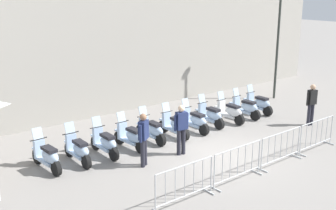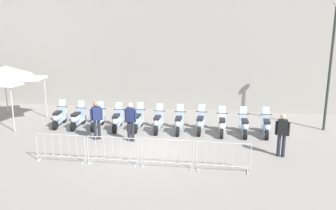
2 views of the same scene
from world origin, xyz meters
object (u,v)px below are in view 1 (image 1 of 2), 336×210
motorcycle_7 (210,115)px  motorcycle_8 (230,112)px  officer_by_barriers (312,102)px  barrier_segment_0 (185,184)px  motorcycle_4 (152,130)px  motorcycle_5 (175,126)px  barrier_segment_3 (317,135)px  street_lamp (279,28)px  motorcycle_3 (131,137)px  officer_near_row_end (181,127)px  barrier_segment_2 (281,148)px  motorcycle_2 (105,143)px  motorcycle_6 (195,121)px  officer_mid_plaza (144,137)px  motorcycle_1 (78,150)px  barrier_segment_1 (238,164)px  motorcycle_0 (47,156)px  motorcycle_10 (259,104)px  motorcycle_9 (245,108)px

motorcycle_7 → motorcycle_8: 1.02m
officer_by_barriers → barrier_segment_0: bearing=-159.5°
motorcycle_4 → motorcycle_5: 1.01m
motorcycle_7 → barrier_segment_3: motorcycle_7 is taller
motorcycle_7 → street_lamp: street_lamp is taller
motorcycle_3 → officer_by_barriers: 7.68m
officer_near_row_end → barrier_segment_0: bearing=-119.8°
motorcycle_5 → barrier_segment_2: (1.64, -3.85, 0.07)m
motorcycle_4 → motorcycle_2: bearing=-168.2°
motorcycle_6 → officer_mid_plaza: officer_mid_plaza is taller
motorcycle_3 → officer_mid_plaza: 1.63m
motorcycle_1 → motorcycle_4: (2.95, 0.58, 0.00)m
motorcycle_7 → motorcycle_8: (1.02, 0.01, 0.00)m
motorcycle_1 → street_lamp: bearing=15.7°
barrier_segment_2 → motorcycle_7: bearing=85.9°
motorcycle_2 → barrier_segment_3: (6.62, -3.08, 0.07)m
barrier_segment_1 → officer_mid_plaza: size_ratio=1.11×
motorcycle_1 → motorcycle_2: 1.00m
officer_mid_plaza → officer_near_row_end: bearing=9.0°
motorcycle_1 → barrier_segment_1: (3.60, -3.55, 0.07)m
motorcycle_3 → barrier_segment_0: (-0.39, -4.17, 0.07)m
motorcycle_1 → barrier_segment_3: bearing=-20.9°
motorcycle_4 → motorcycle_6: same height
barrier_segment_0 → street_lamp: size_ratio=0.32×
officer_mid_plaza → motorcycle_7: bearing=28.8°
motorcycle_1 → barrier_segment_0: size_ratio=0.90×
motorcycle_8 → motorcycle_6: bearing=-171.4°
motorcycle_1 → officer_near_row_end: 3.44m
motorcycle_0 → motorcycle_4: bearing=9.2°
barrier_segment_3 → officer_by_barriers: officer_by_barriers is taller
motorcycle_0 → motorcycle_2: size_ratio=0.99×
officer_mid_plaza → barrier_segment_3: bearing=-16.0°
motorcycle_3 → motorcycle_6: bearing=9.3°
motorcycle_0 → motorcycle_10: (9.88, 1.56, 0.00)m
motorcycle_8 → barrier_segment_1: bearing=-125.7°
barrier_segment_0 → street_lamp: (9.91, 7.12, 3.08)m
motorcycle_6 → barrier_segment_1: bearing=-107.3°
officer_by_barriers → motorcycle_0: bearing=175.5°
motorcycle_3 → barrier_segment_1: bearing=-67.2°
barrier_segment_3 → motorcycle_2: bearing=155.0°
officer_by_barriers → motorcycle_9: bearing=127.4°
motorcycle_3 → motorcycle_10: size_ratio=0.99×
motorcycle_1 → officer_mid_plaza: 2.19m
motorcycle_6 → motorcycle_10: size_ratio=1.00×
motorcycle_2 → officer_by_barriers: bearing=-7.1°
motorcycle_5 → street_lamp: size_ratio=0.29×
motorcycle_1 → motorcycle_3: bearing=8.4°
motorcycle_6 → barrier_segment_1: size_ratio=0.90×
motorcycle_5 → officer_mid_plaza: size_ratio=0.99×
barrier_segment_3 → motorcycle_7: bearing=113.0°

